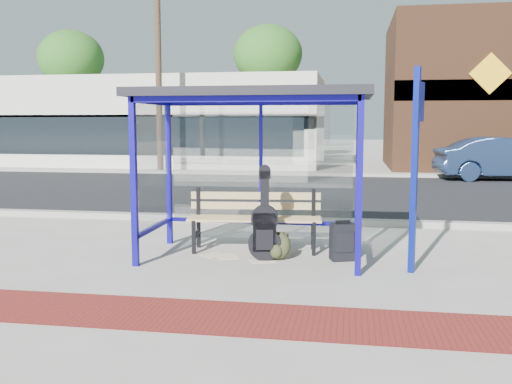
% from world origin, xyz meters
% --- Properties ---
extents(ground, '(120.00, 120.00, 0.00)m').
position_xyz_m(ground, '(0.00, 0.00, 0.00)').
color(ground, '#B2ADA0').
rests_on(ground, ground).
extents(brick_paver_strip, '(60.00, 1.00, 0.01)m').
position_xyz_m(brick_paver_strip, '(0.00, -2.60, 0.01)').
color(brick_paver_strip, maroon).
rests_on(brick_paver_strip, ground).
extents(curb_near, '(60.00, 0.25, 0.12)m').
position_xyz_m(curb_near, '(0.00, 2.90, 0.06)').
color(curb_near, gray).
rests_on(curb_near, ground).
extents(street_asphalt, '(60.00, 10.00, 0.00)m').
position_xyz_m(street_asphalt, '(0.00, 8.00, 0.00)').
color(street_asphalt, black).
rests_on(street_asphalt, ground).
extents(curb_far, '(60.00, 0.25, 0.12)m').
position_xyz_m(curb_far, '(0.00, 13.10, 0.06)').
color(curb_far, gray).
rests_on(curb_far, ground).
extents(far_sidewalk, '(60.00, 4.00, 0.01)m').
position_xyz_m(far_sidewalk, '(0.00, 15.00, 0.00)').
color(far_sidewalk, '#B2ADA0').
rests_on(far_sidewalk, ground).
extents(bus_shelter, '(3.30, 1.80, 2.42)m').
position_xyz_m(bus_shelter, '(0.00, 0.07, 2.07)').
color(bus_shelter, '#150D99').
rests_on(bus_shelter, ground).
extents(storefront_white, '(18.00, 6.04, 4.00)m').
position_xyz_m(storefront_white, '(-9.00, 17.99, 2.00)').
color(storefront_white, silver).
rests_on(storefront_white, ground).
extents(storefront_brown, '(10.00, 7.08, 6.40)m').
position_xyz_m(storefront_brown, '(8.00, 18.49, 3.20)').
color(storefront_brown, '#59331E').
rests_on(storefront_brown, ground).
extents(tree_left, '(3.60, 3.60, 7.03)m').
position_xyz_m(tree_left, '(-14.00, 22.00, 5.45)').
color(tree_left, '#4C3826').
rests_on(tree_left, ground).
extents(tree_mid, '(3.60, 3.60, 7.03)m').
position_xyz_m(tree_mid, '(-3.00, 22.00, 5.45)').
color(tree_mid, '#4C3826').
rests_on(tree_mid, ground).
extents(utility_pole_west, '(1.60, 0.24, 8.00)m').
position_xyz_m(utility_pole_west, '(-6.00, 13.40, 4.11)').
color(utility_pole_west, '#4C3826').
rests_on(utility_pole_west, ground).
extents(bench, '(2.05, 0.68, 0.95)m').
position_xyz_m(bench, '(-0.05, 0.47, 0.54)').
color(bench, black).
rests_on(bench, ground).
extents(guitar_bag, '(0.48, 0.20, 1.28)m').
position_xyz_m(guitar_bag, '(0.20, -0.13, 0.47)').
color(guitar_bag, black).
rests_on(guitar_bag, ground).
extents(suitcase, '(0.38, 0.31, 0.58)m').
position_xyz_m(suitcase, '(1.29, 0.03, 0.27)').
color(suitcase, black).
rests_on(suitcase, ground).
extents(backpack, '(0.39, 0.37, 0.39)m').
position_xyz_m(backpack, '(0.39, -0.07, 0.19)').
color(backpack, '#292C18').
rests_on(backpack, ground).
extents(sign_post, '(0.16, 0.32, 2.66)m').
position_xyz_m(sign_post, '(2.20, -0.49, 1.50)').
color(sign_post, navy).
rests_on(sign_post, ground).
extents(newspaper_a, '(0.40, 0.42, 0.01)m').
position_xyz_m(newspaper_a, '(-0.61, 0.04, 0.00)').
color(newspaper_a, white).
rests_on(newspaper_a, ground).
extents(newspaper_b, '(0.43, 0.47, 0.01)m').
position_xyz_m(newspaper_b, '(-0.38, -0.02, 0.00)').
color(newspaper_b, white).
rests_on(newspaper_b, ground).
extents(newspaper_c, '(0.42, 0.38, 0.01)m').
position_xyz_m(newspaper_c, '(0.17, -0.20, 0.00)').
color(newspaper_c, white).
rests_on(newspaper_c, ground).
extents(parked_car, '(4.60, 2.07, 1.47)m').
position_xyz_m(parked_car, '(6.54, 12.60, 0.73)').
color(parked_car, '#1A2A4A').
rests_on(parked_car, ground).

